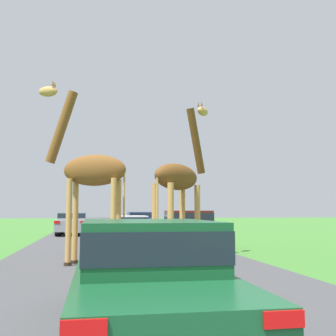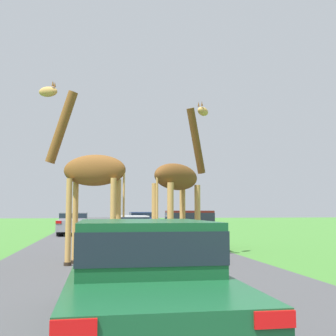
{
  "view_description": "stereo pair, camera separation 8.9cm",
  "coord_description": "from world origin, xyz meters",
  "px_view_note": "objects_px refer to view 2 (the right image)",
  "views": [
    {
      "loc": [
        -1.01,
        -0.89,
        1.49
      ],
      "look_at": [
        1.18,
        11.67,
        2.77
      ],
      "focal_mm": 45.0,
      "sensor_mm": 36.0,
      "label": 1
    },
    {
      "loc": [
        -0.92,
        -0.9,
        1.49
      ],
      "look_at": [
        1.18,
        11.67,
        2.77
      ],
      "focal_mm": 45.0,
      "sensor_mm": 36.0,
      "label": 2
    }
  ],
  "objects_px": {
    "car_queue_left": "(142,221)",
    "car_verge_right": "(74,223)",
    "car_queue_right": "(131,227)",
    "giraffe_near_road": "(179,181)",
    "giraffe_companion": "(89,173)",
    "car_lead_maroon": "(143,272)",
    "car_far_ahead": "(189,228)"
  },
  "relations": [
    {
      "from": "car_queue_right",
      "to": "car_verge_right",
      "type": "distance_m",
      "value": 5.71
    },
    {
      "from": "car_lead_maroon",
      "to": "car_queue_right",
      "type": "height_order",
      "value": "car_lead_maroon"
    },
    {
      "from": "car_queue_left",
      "to": "giraffe_companion",
      "type": "bearing_deg",
      "value": -100.6
    },
    {
      "from": "giraffe_near_road",
      "to": "car_verge_right",
      "type": "relative_size",
      "value": 1.26
    },
    {
      "from": "car_verge_right",
      "to": "car_lead_maroon",
      "type": "bearing_deg",
      "value": -84.6
    },
    {
      "from": "car_queue_left",
      "to": "car_far_ahead",
      "type": "distance_m",
      "value": 13.24
    },
    {
      "from": "car_lead_maroon",
      "to": "car_far_ahead",
      "type": "height_order",
      "value": "car_far_ahead"
    },
    {
      "from": "car_lead_maroon",
      "to": "giraffe_companion",
      "type": "bearing_deg",
      "value": 97.17
    },
    {
      "from": "car_queue_left",
      "to": "car_far_ahead",
      "type": "relative_size",
      "value": 1.16
    },
    {
      "from": "giraffe_near_road",
      "to": "car_queue_right",
      "type": "xyz_separation_m",
      "value": [
        -0.77,
        8.9,
        -1.72
      ]
    },
    {
      "from": "car_queue_right",
      "to": "car_queue_left",
      "type": "bearing_deg",
      "value": 80.32
    },
    {
      "from": "car_queue_right",
      "to": "car_lead_maroon",
      "type": "bearing_deg",
      "value": -93.96
    },
    {
      "from": "car_queue_right",
      "to": "car_queue_left",
      "type": "distance_m",
      "value": 8.42
    },
    {
      "from": "car_queue_left",
      "to": "car_lead_maroon",
      "type": "bearing_deg",
      "value": -95.9
    },
    {
      "from": "car_lead_maroon",
      "to": "car_queue_left",
      "type": "xyz_separation_m",
      "value": [
        2.54,
        24.54,
        0.01
      ]
    },
    {
      "from": "car_far_ahead",
      "to": "car_queue_left",
      "type": "bearing_deg",
      "value": 92.22
    },
    {
      "from": "car_verge_right",
      "to": "giraffe_near_road",
      "type": "bearing_deg",
      "value": -74.16
    },
    {
      "from": "car_queue_right",
      "to": "car_far_ahead",
      "type": "height_order",
      "value": "car_far_ahead"
    },
    {
      "from": "giraffe_companion",
      "to": "car_queue_left",
      "type": "height_order",
      "value": "giraffe_companion"
    },
    {
      "from": "car_lead_maroon",
      "to": "car_verge_right",
      "type": "relative_size",
      "value": 1.15
    },
    {
      "from": "car_queue_left",
      "to": "car_verge_right",
      "type": "relative_size",
      "value": 1.18
    },
    {
      "from": "car_queue_left",
      "to": "car_far_ahead",
      "type": "bearing_deg",
      "value": -87.78
    },
    {
      "from": "car_queue_right",
      "to": "car_verge_right",
      "type": "relative_size",
      "value": 1.15
    },
    {
      "from": "car_queue_right",
      "to": "car_queue_left",
      "type": "height_order",
      "value": "car_queue_left"
    },
    {
      "from": "car_queue_left",
      "to": "car_queue_right",
      "type": "bearing_deg",
      "value": -99.68
    },
    {
      "from": "car_far_ahead",
      "to": "car_verge_right",
      "type": "distance_m",
      "value": 10.95
    },
    {
      "from": "car_lead_maroon",
      "to": "car_verge_right",
      "type": "distance_m",
      "value": 21.13
    },
    {
      "from": "giraffe_near_road",
      "to": "car_queue_right",
      "type": "height_order",
      "value": "giraffe_near_road"
    },
    {
      "from": "giraffe_near_road",
      "to": "giraffe_companion",
      "type": "height_order",
      "value": "giraffe_companion"
    },
    {
      "from": "giraffe_companion",
      "to": "car_queue_right",
      "type": "distance_m",
      "value": 10.05
    },
    {
      "from": "car_lead_maroon",
      "to": "giraffe_near_road",
      "type": "bearing_deg",
      "value": 75.55
    },
    {
      "from": "giraffe_companion",
      "to": "car_far_ahead",
      "type": "xyz_separation_m",
      "value": [
        3.88,
        4.75,
        -1.76
      ]
    }
  ]
}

